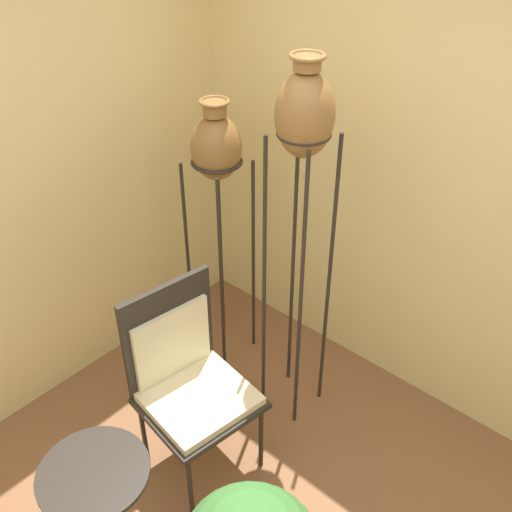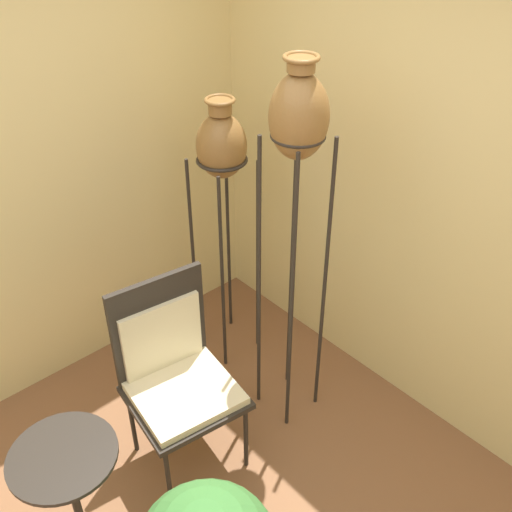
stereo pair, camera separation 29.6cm
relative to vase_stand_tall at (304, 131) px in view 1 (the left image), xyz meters
The scene contains 5 objects.
wall_right 0.85m from the vase_stand_tall, 40.84° to the right, with size 0.06×7.27×2.70m.
vase_stand_tall is the anchor object (origin of this frame).
vase_stand_medium 0.70m from the vase_stand_tall, 84.22° to the left, with size 0.29×0.29×1.66m.
chair 1.29m from the vase_stand_tall, 166.69° to the left, with size 0.58×0.55×1.05m.
side_table 1.76m from the vase_stand_tall, behind, with size 0.43×0.43×0.75m.
Camera 1 is at (-0.90, -0.96, 2.71)m, focal length 42.00 mm.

